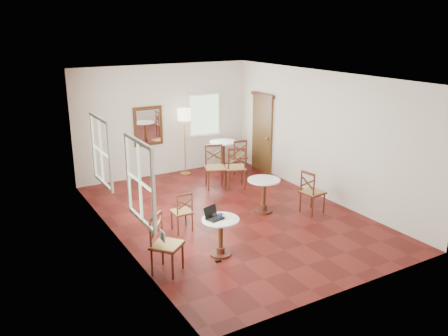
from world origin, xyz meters
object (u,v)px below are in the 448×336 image
Objects in this scene: laptop at (213,216)px; navy_mug at (220,216)px; cafe_table_near at (221,233)px; cafe_table_mid at (264,192)px; mouse at (222,219)px; cafe_table_back at (223,152)px; floor_lamp at (184,119)px; power_adapter at (218,261)px; chair_mid_b at (312,192)px; chair_back_a at (238,156)px; chair_near_b at (165,244)px; chair_mid_a at (236,167)px; chair_back_b at (215,167)px; water_glass at (215,216)px; chair_near_a at (182,212)px.

laptop reaches higher than navy_mug.
cafe_table_near is 0.94× the size of cafe_table_mid.
cafe_table_back is at bearing 37.03° from mouse.
floor_lamp is at bearing 172.82° from cafe_table_back.
navy_mug reaches higher than power_adapter.
chair_mid_b is 2.91m from laptop.
floor_lamp reaches higher than chair_back_a.
cafe_table_back is (0.82, 3.19, 0.04)m from cafe_table_mid.
laptop is 3.75× the size of mouse.
cafe_table_mid is 3.23m from chair_near_b.
chair_mid_b is (0.59, -2.23, -0.06)m from chair_mid_a.
chair_back_b is (-1.15, -0.75, 0.06)m from chair_back_a.
mouse is 0.13m from water_glass.
power_adapter is at bearing -49.07° from chair_near_b.
navy_mug is at bearing 76.45° from chair_mid_a.
floor_lamp reaches higher than cafe_table_near.
chair_near_a is 8.53× the size of mouse.
navy_mug is 0.79m from power_adapter.
water_glass is at bearing 94.47° from chair_near_a.
cafe_table_back is 8.45× the size of mouse.
power_adapter is at bearing -109.35° from floor_lamp.
chair_back_a is at bearing 54.52° from cafe_table_near.
chair_near_a is at bearing -114.16° from chair_back_b.
cafe_table_mid reaches higher than mouse.
floor_lamp reaches higher than cafe_table_back.
cafe_table_near is at bearing 50.43° from power_adapter.
navy_mug is 1.25× the size of water_glass.
cafe_table_near is 0.85× the size of chair_near_a.
power_adapter is (-0.17, -0.17, -0.71)m from mouse.
mouse is at bearing 63.22° from chair_back_a.
chair_near_a is 4.04m from chair_back_a.
navy_mug is (-1.53, -4.63, -0.80)m from floor_lamp.
chair_back_b is 3.67m from navy_mug.
cafe_table_near is at bearing -120.65° from cafe_table_back.
power_adapter is (-0.03, -1.50, -0.40)m from chair_near_a.
chair_near_a is 2.69m from chair_back_b.
chair_near_a is 0.82× the size of chair_near_b.
navy_mug is at bearing -108.27° from floor_lamp.
chair_back_b reaches higher than water_glass.
laptop is (-0.11, 0.08, 0.32)m from cafe_table_near.
cafe_table_mid is 7.30× the size of water_glass.
chair_back_b is 3.71m from mouse.
power_adapter is at bearing -129.57° from cafe_table_near.
mouse reaches higher than cafe_table_near.
power_adapter is at bearing -99.25° from chair_back_b.
chair_near_a is 1.34m from navy_mug.
cafe_table_back is 0.85× the size of chair_mid_b.
chair_back_a is 4.96m from mouse.
floor_lamp reaches higher than chair_back_b.
chair_near_b is at bearing 54.27° from chair_back_a.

